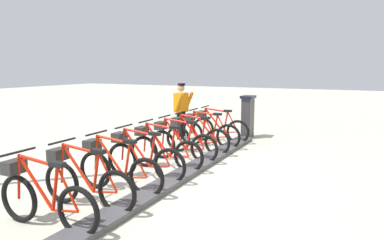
# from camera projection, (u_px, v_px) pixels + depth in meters

# --- Properties ---
(ground_plane) EXTENTS (60.00, 60.00, 0.00)m
(ground_plane) POSITION_uv_depth(u_px,v_px,m) (185.00, 175.00, 6.88)
(ground_plane) COLOR #BBB9A7
(dock_rail_base) EXTENTS (0.44, 7.63, 0.10)m
(dock_rail_base) POSITION_uv_depth(u_px,v_px,m) (185.00, 173.00, 6.88)
(dock_rail_base) COLOR #47474C
(dock_rail_base) RESTS_ON ground
(payment_kiosk) EXTENTS (0.36, 0.52, 1.28)m
(payment_kiosk) POSITION_uv_depth(u_px,v_px,m) (248.00, 116.00, 10.52)
(payment_kiosk) COLOR #38383D
(payment_kiosk) RESTS_ON ground
(bike_docked_0) EXTENTS (1.72, 0.54, 1.02)m
(bike_docked_0) POSITION_uv_depth(u_px,v_px,m) (218.00, 127.00, 9.94)
(bike_docked_0) COLOR black
(bike_docked_0) RESTS_ON ground
(bike_docked_1) EXTENTS (1.72, 0.54, 1.02)m
(bike_docked_1) POSITION_uv_depth(u_px,v_px,m) (207.00, 131.00, 9.27)
(bike_docked_1) COLOR black
(bike_docked_1) RESTS_ON ground
(bike_docked_2) EXTENTS (1.72, 0.54, 1.02)m
(bike_docked_2) POSITION_uv_depth(u_px,v_px,m) (194.00, 136.00, 8.59)
(bike_docked_2) COLOR black
(bike_docked_2) RESTS_ON ground
(bike_docked_3) EXTENTS (1.72, 0.54, 1.02)m
(bike_docked_3) POSITION_uv_depth(u_px,v_px,m) (180.00, 142.00, 7.92)
(bike_docked_3) COLOR black
(bike_docked_3) RESTS_ON ground
(bike_docked_4) EXTENTS (1.72, 0.54, 1.02)m
(bike_docked_4) POSITION_uv_depth(u_px,v_px,m) (163.00, 149.00, 7.25)
(bike_docked_4) COLOR black
(bike_docked_4) RESTS_ON ground
(bike_docked_5) EXTENTS (1.72, 0.54, 1.02)m
(bike_docked_5) POSITION_uv_depth(u_px,v_px,m) (142.00, 158.00, 6.58)
(bike_docked_5) COLOR black
(bike_docked_5) RESTS_ON ground
(bike_docked_6) EXTENTS (1.72, 0.54, 1.02)m
(bike_docked_6) POSITION_uv_depth(u_px,v_px,m) (116.00, 168.00, 5.91)
(bike_docked_6) COLOR black
(bike_docked_6) RESTS_ON ground
(bike_docked_7) EXTENTS (1.72, 0.54, 1.02)m
(bike_docked_7) POSITION_uv_depth(u_px,v_px,m) (84.00, 181.00, 5.24)
(bike_docked_7) COLOR black
(bike_docked_7) RESTS_ON ground
(bike_docked_8) EXTENTS (1.72, 0.54, 1.02)m
(bike_docked_8) POSITION_uv_depth(u_px,v_px,m) (43.00, 197.00, 4.57)
(bike_docked_8) COLOR black
(bike_docked_8) RESTS_ON ground
(worker_near_rack) EXTENTS (0.52, 0.66, 1.66)m
(worker_near_rack) POSITION_uv_depth(u_px,v_px,m) (181.00, 109.00, 10.21)
(worker_near_rack) COLOR white
(worker_near_rack) RESTS_ON ground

